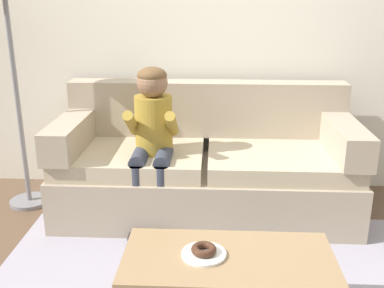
# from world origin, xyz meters

# --- Properties ---
(ground) EXTENTS (10.00, 10.00, 0.00)m
(ground) POSITION_xyz_m (0.00, 0.00, 0.00)
(ground) COLOR brown
(wall_back) EXTENTS (8.00, 0.10, 2.80)m
(wall_back) POSITION_xyz_m (0.00, 1.40, 1.40)
(wall_back) COLOR silver
(wall_back) RESTS_ON ground
(couch) EXTENTS (2.13, 0.90, 0.92)m
(couch) POSITION_xyz_m (-0.09, 0.85, 0.34)
(couch) COLOR tan
(couch) RESTS_ON ground
(coffee_table) EXTENTS (0.99, 0.49, 0.40)m
(coffee_table) POSITION_xyz_m (0.04, -0.45, 0.36)
(coffee_table) COLOR #937551
(coffee_table) RESTS_ON ground
(person_child) EXTENTS (0.34, 0.58, 1.10)m
(person_child) POSITION_xyz_m (-0.45, 0.64, 0.67)
(person_child) COLOR olive
(person_child) RESTS_ON ground
(plate) EXTENTS (0.21, 0.21, 0.01)m
(plate) POSITION_xyz_m (-0.07, -0.45, 0.41)
(plate) COLOR white
(plate) RESTS_ON coffee_table
(donut) EXTENTS (0.17, 0.17, 0.04)m
(donut) POSITION_xyz_m (-0.07, -0.45, 0.43)
(donut) COLOR #422619
(donut) RESTS_ON plate
(toy_controller) EXTENTS (0.23, 0.09, 0.05)m
(toy_controller) POSITION_xyz_m (0.26, 0.02, 0.03)
(toy_controller) COLOR #339E56
(toy_controller) RESTS_ON ground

